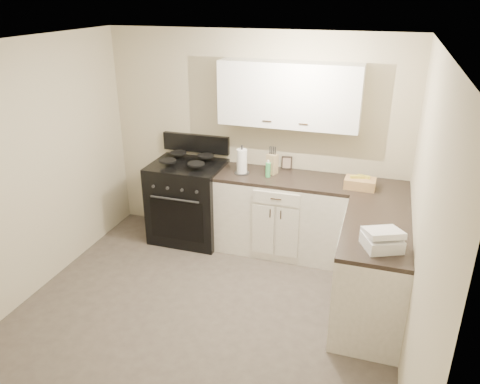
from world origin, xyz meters
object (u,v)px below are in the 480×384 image
(knife_block, at_px, (272,164))
(wicker_basket, at_px, (360,183))
(paper_towel, at_px, (242,161))
(countertop_grill, at_px, (382,242))
(stove, at_px, (189,203))

(knife_block, distance_m, wicker_basket, 1.01)
(wicker_basket, bearing_deg, paper_towel, 178.27)
(knife_block, bearing_deg, countertop_grill, -23.76)
(countertop_grill, bearing_deg, knife_block, 107.83)
(paper_towel, distance_m, wicker_basket, 1.34)
(countertop_grill, bearing_deg, wicker_basket, 77.47)
(stove, relative_size, paper_towel, 3.62)
(paper_towel, bearing_deg, knife_block, 16.21)
(wicker_basket, bearing_deg, countertop_grill, -77.88)
(stove, bearing_deg, countertop_grill, -29.46)
(stove, xyz_separation_m, knife_block, (1.02, 0.09, 0.60))
(stove, bearing_deg, knife_block, 5.01)
(stove, bearing_deg, wicker_basket, -1.35)
(stove, distance_m, wicker_basket, 2.09)
(knife_block, bearing_deg, stove, -151.22)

